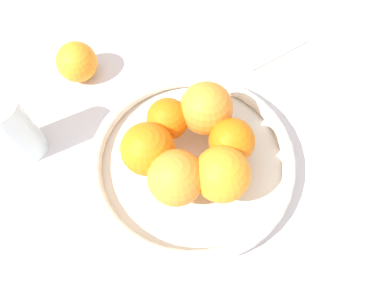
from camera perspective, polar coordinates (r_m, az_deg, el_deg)
name	(u,v)px	position (r m, az deg, el deg)	size (l,w,h in m)	color
ground_plane	(192,165)	(0.60, 0.00, -3.26)	(4.00, 4.00, 0.00)	silver
fruit_bowl	(192,161)	(0.59, 0.00, -2.53)	(0.32, 0.32, 0.04)	silver
orange_pile	(192,146)	(0.54, 0.02, -0.28)	(0.19, 0.19, 0.08)	orange
stray_orange	(77,62)	(0.70, -17.14, 11.86)	(0.07, 0.07, 0.07)	orange
drinking_glass	(14,129)	(0.62, -25.53, 2.14)	(0.06, 0.06, 0.12)	silver
napkin_folded	(258,33)	(0.77, 10.00, 16.31)	(0.14, 0.14, 0.01)	beige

